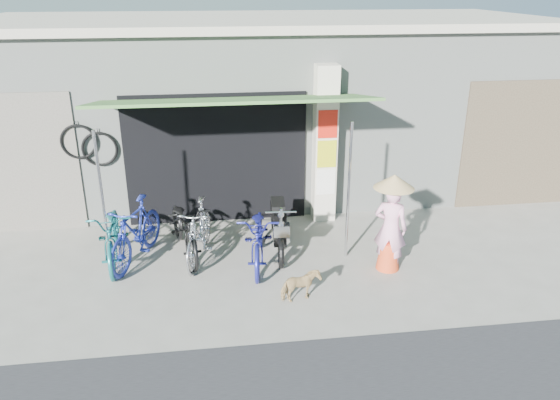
{
  "coord_description": "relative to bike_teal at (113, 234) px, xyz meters",
  "views": [
    {
      "loc": [
        -1.33,
        -7.34,
        4.4
      ],
      "look_at": [
        -0.2,
        1.0,
        1.0
      ],
      "focal_mm": 35.0,
      "sensor_mm": 36.0,
      "label": 1
    }
  ],
  "objects": [
    {
      "name": "neighbour_right",
      "position": [
        7.97,
        1.48,
        0.8
      ],
      "size": [
        2.6,
        0.06,
        2.6
      ],
      "primitive_type": "cube",
      "color": "brown",
      "rests_on": "ground"
    },
    {
      "name": "awning",
      "position": [
        2.06,
        0.52,
        2.01
      ],
      "size": [
        4.6,
        1.88,
        2.72
      ],
      "color": "#3B672E",
      "rests_on": "ground"
    },
    {
      "name": "bicycle_shop",
      "position": [
        2.96,
        3.98,
        1.33
      ],
      "size": [
        12.3,
        5.3,
        3.66
      ],
      "color": "#9DA39B",
      "rests_on": "ground"
    },
    {
      "name": "moped",
      "position": [
        2.77,
        0.07,
        -0.05
      ],
      "size": [
        0.5,
        1.75,
        0.99
      ],
      "rotation": [
        0.0,
        0.0,
        -0.08
      ],
      "color": "black",
      "rests_on": "ground"
    },
    {
      "name": "neighbour_left",
      "position": [
        -2.03,
        1.48,
        0.8
      ],
      "size": [
        2.6,
        0.06,
        2.6
      ],
      "primitive_type": "cube",
      "color": "#6B665B",
      "rests_on": "ground"
    },
    {
      "name": "street_dog",
      "position": [
        2.87,
        -1.63,
        -0.26
      ],
      "size": [
        0.63,
        0.42,
        0.49
      ],
      "primitive_type": "imported",
      "rotation": [
        0.0,
        0.0,
        1.86
      ],
      "color": "#A17855",
      "rests_on": "ground"
    },
    {
      "name": "bike_teal",
      "position": [
        0.0,
        0.0,
        0.0
      ],
      "size": [
        0.84,
        1.97,
        1.01
      ],
      "primitive_type": "imported",
      "rotation": [
        0.0,
        0.0,
        0.09
      ],
      "color": "#155E62",
      "rests_on": "ground"
    },
    {
      "name": "bike_black",
      "position": [
        1.16,
        0.12,
        -0.01
      ],
      "size": [
        1.08,
        1.98,
        0.99
      ],
      "primitive_type": "imported",
      "rotation": [
        0.0,
        0.0,
        0.24
      ],
      "color": "black",
      "rests_on": "ground"
    },
    {
      "name": "nun",
      "position": [
        4.45,
        -0.86,
        0.31
      ],
      "size": [
        0.64,
        0.64,
        1.63
      ],
      "rotation": [
        0.0,
        0.0,
        2.65
      ],
      "color": "#E79CBB",
      "rests_on": "ground"
    },
    {
      "name": "bike_blue",
      "position": [
        0.37,
        -0.05,
        0.03
      ],
      "size": [
        1.09,
        1.85,
        1.07
      ],
      "primitive_type": "imported",
      "rotation": [
        0.0,
        0.0,
        -0.35
      ],
      "color": "#2230A0",
      "rests_on": "ground"
    },
    {
      "name": "shop_pillar",
      "position": [
        3.82,
        1.34,
        1.0
      ],
      "size": [
        0.42,
        0.44,
        3.0
      ],
      "color": "beige",
      "rests_on": "ground"
    },
    {
      "name": "bike_silver",
      "position": [
        1.4,
        -0.12,
        0.01
      ],
      "size": [
        0.84,
        1.76,
        1.02
      ],
      "primitive_type": "imported",
      "rotation": [
        0.0,
        0.0,
        -0.22
      ],
      "color": "#BABABF",
      "rests_on": "ground"
    },
    {
      "name": "ground",
      "position": [
        2.97,
        -1.11,
        -0.5
      ],
      "size": [
        80.0,
        80.0,
        0.0
      ],
      "primitive_type": "plane",
      "color": "gray",
      "rests_on": "ground"
    },
    {
      "name": "bike_navy",
      "position": [
        2.39,
        -0.39,
        -0.01
      ],
      "size": [
        0.88,
        1.93,
        0.98
      ],
      "primitive_type": "imported",
      "rotation": [
        0.0,
        0.0,
        -0.13
      ],
      "color": "navy",
      "rests_on": "ground"
    }
  ]
}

